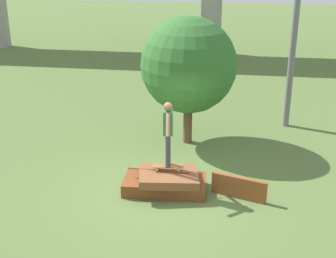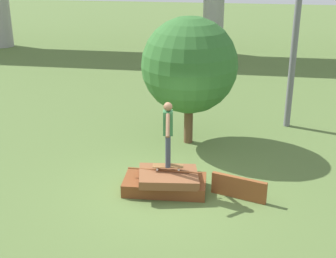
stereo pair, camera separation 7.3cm
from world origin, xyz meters
name	(u,v)px [view 2 (the right image)]	position (x,y,z in m)	size (l,w,h in m)	color
ground_plane	(165,190)	(0.00, 0.00, 0.00)	(80.00, 80.00, 0.00)	#567038
scrap_pile	(166,182)	(0.03, -0.02, 0.24)	(1.99, 1.28, 0.55)	brown
scrap_plank_loose	(239,188)	(1.74, -0.07, 0.26)	(1.28, 0.49, 0.52)	brown
skateboard	(168,166)	(0.07, 0.05, 0.63)	(0.75, 0.32, 0.09)	brown
skater	(168,130)	(0.07, 0.05, 1.53)	(0.25, 1.06, 1.56)	#383D4C
tree_behind_left	(189,65)	(0.19, 3.05, 2.33)	(2.72, 2.72, 3.70)	brown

